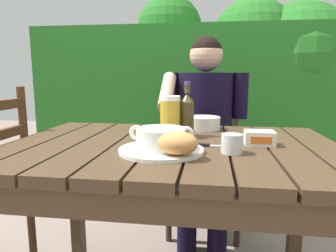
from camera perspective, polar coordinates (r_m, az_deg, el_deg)
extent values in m
cube|color=#45311F|center=(1.31, -23.76, -3.01)|extent=(0.13, 0.84, 0.04)
cube|color=#45311F|center=(1.25, -18.41, -3.32)|extent=(0.13, 0.84, 0.04)
cube|color=#45311F|center=(1.19, -12.51, -3.62)|extent=(0.13, 0.84, 0.04)
cube|color=#45311F|center=(1.15, -6.12, -3.91)|extent=(0.13, 0.84, 0.04)
cube|color=#45311F|center=(1.13, 0.65, -4.16)|extent=(0.13, 0.84, 0.04)
cube|color=#45311F|center=(1.12, 7.62, -4.36)|extent=(0.13, 0.84, 0.04)
cube|color=#45311F|center=(1.13, 14.61, -4.49)|extent=(0.13, 0.84, 0.04)
cube|color=#45311F|center=(1.15, 21.41, -4.56)|extent=(0.13, 0.84, 0.04)
cube|color=#45311F|center=(1.19, 27.85, -4.56)|extent=(0.13, 0.84, 0.04)
cube|color=#45311F|center=(0.78, -3.21, -15.05)|extent=(1.18, 0.03, 0.08)
cube|color=#45311F|center=(1.52, 2.56, -2.83)|extent=(1.18, 0.03, 0.08)
cube|color=#45311F|center=(1.75, -16.93, -12.37)|extent=(0.06, 0.06, 0.71)
cube|color=#45311F|center=(1.66, 23.11, -14.05)|extent=(0.06, 0.06, 0.71)
cube|color=#236821|center=(2.83, 5.21, 3.65)|extent=(2.86, 0.60, 1.42)
cylinder|color=#4C3823|center=(3.02, 15.04, 0.41)|extent=(0.10, 0.10, 1.07)
sphere|color=#236821|center=(3.00, 15.71, 15.35)|extent=(0.76, 0.76, 0.76)
cylinder|color=#4C3823|center=(3.02, 0.27, 1.89)|extent=(0.10, 0.10, 1.19)
sphere|color=#236821|center=(3.02, 0.28, 17.96)|extent=(0.61, 0.61, 0.61)
cylinder|color=#4C3823|center=(3.11, 22.54, -1.13)|extent=(0.10, 0.10, 0.92)
sphere|color=#236821|center=(3.07, 23.40, 12.00)|extent=(0.96, 0.96, 0.96)
cylinder|color=#3B2521|center=(1.87, 13.05, -15.47)|extent=(0.04, 0.04, 0.43)
cylinder|color=#3B2521|center=(1.87, 0.14, -15.11)|extent=(0.04, 0.04, 0.43)
cylinder|color=#3B2521|center=(2.23, 12.20, -11.19)|extent=(0.04, 0.04, 0.43)
cylinder|color=#3B2521|center=(2.24, 1.57, -10.91)|extent=(0.04, 0.04, 0.43)
cube|color=#3B2521|center=(1.97, 6.87, -6.97)|extent=(0.44, 0.43, 0.02)
cylinder|color=#3B2521|center=(2.11, 12.63, 0.49)|extent=(0.04, 0.04, 0.48)
cylinder|color=#3B2521|center=(2.12, 1.63, 0.74)|extent=(0.04, 0.04, 0.48)
cube|color=#3B2521|center=(2.12, 7.08, -1.32)|extent=(0.41, 0.02, 0.04)
cube|color=#3B2521|center=(2.10, 7.15, 1.92)|extent=(0.41, 0.02, 0.04)
cube|color=#3B2521|center=(2.09, 7.22, 5.21)|extent=(0.41, 0.02, 0.04)
cylinder|color=black|center=(1.76, 9.36, -16.56)|extent=(0.11, 0.11, 0.45)
cylinder|color=black|center=(1.75, 9.55, -6.72)|extent=(0.13, 0.40, 0.13)
cylinder|color=black|center=(1.77, 3.61, -16.40)|extent=(0.11, 0.11, 0.45)
cylinder|color=black|center=(1.76, 3.97, -6.58)|extent=(0.13, 0.40, 0.13)
cylinder|color=black|center=(1.80, 7.00, 1.94)|extent=(0.32, 0.32, 0.50)
sphere|color=tan|center=(1.79, 7.23, 13.15)|extent=(0.19, 0.19, 0.19)
sphere|color=black|center=(1.79, 7.25, 13.76)|extent=(0.18, 0.18, 0.18)
cylinder|color=black|center=(1.78, 13.56, 5.57)|extent=(0.08, 0.08, 0.26)
cylinder|color=black|center=(1.78, 0.59, 5.85)|extent=(0.08, 0.08, 0.26)
cylinder|color=tan|center=(1.62, -0.15, 6.54)|extent=(0.07, 0.25, 0.21)
cylinder|color=#492B16|center=(1.71, -24.30, -17.93)|extent=(0.04, 0.04, 0.47)
cylinder|color=#492B16|center=(1.55, -25.50, -2.15)|extent=(0.04, 0.04, 0.48)
cylinder|color=white|center=(1.00, -1.29, -4.57)|extent=(0.28, 0.28, 0.01)
cylinder|color=white|center=(0.99, -1.30, -2.34)|extent=(0.17, 0.17, 0.07)
cylinder|color=#BA501B|center=(0.99, -1.30, -1.49)|extent=(0.15, 0.15, 0.01)
torus|color=white|center=(1.00, -5.96, -1.24)|extent=(0.05, 0.01, 0.05)
torus|color=white|center=(0.98, 3.49, -1.50)|extent=(0.05, 0.01, 0.05)
ellipsoid|color=#CF8D4B|center=(0.91, 1.76, -3.19)|extent=(0.15, 0.12, 0.07)
cylinder|color=gold|center=(1.22, 0.40, 1.34)|extent=(0.08, 0.08, 0.15)
cylinder|color=white|center=(1.22, 0.40, 5.26)|extent=(0.08, 0.08, 0.02)
cylinder|color=#423918|center=(1.25, 3.60, 1.32)|extent=(0.06, 0.06, 0.14)
cone|color=#423918|center=(1.24, 3.65, 5.37)|extent=(0.06, 0.06, 0.04)
cylinder|color=#423918|center=(1.24, 3.66, 7.03)|extent=(0.02, 0.02, 0.04)
cylinder|color=#433D7E|center=(1.24, 3.68, 8.14)|extent=(0.02, 0.02, 0.01)
cylinder|color=silver|center=(1.00, 11.98, -3.28)|extent=(0.07, 0.07, 0.06)
cube|color=white|center=(1.14, 16.89, -2.19)|extent=(0.10, 0.08, 0.05)
cube|color=orange|center=(1.10, 17.20, -2.61)|extent=(0.07, 0.00, 0.03)
cube|color=silver|center=(1.08, 9.42, -3.78)|extent=(0.11, 0.03, 0.00)
cube|color=black|center=(1.08, 6.36, -3.55)|extent=(0.06, 0.03, 0.01)
cylinder|color=white|center=(1.41, 6.68, 0.56)|extent=(0.16, 0.16, 0.06)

